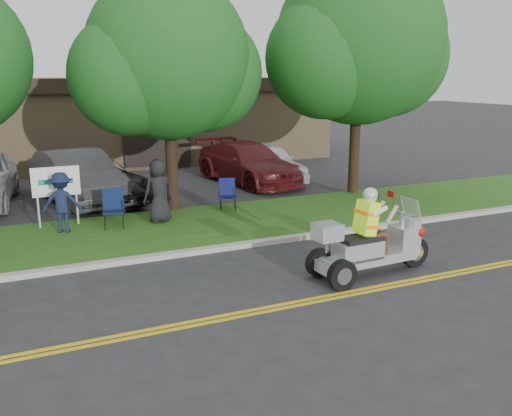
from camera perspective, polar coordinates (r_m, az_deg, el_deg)
name	(u,v)px	position (r m, az deg, el deg)	size (l,w,h in m)	color
ground	(252,300)	(10.43, -0.41, -9.67)	(120.00, 120.00, 0.00)	#28282B
centerline_near	(265,312)	(9.95, 0.97, -10.85)	(60.00, 0.10, 0.01)	gold
centerline_far	(261,308)	(10.08, 0.58, -10.51)	(60.00, 0.10, 0.01)	gold
curb	(201,251)	(13.08, -5.84, -4.49)	(60.00, 0.25, 0.12)	#A8A89E
grass_verge	(176,228)	(15.05, -8.45, -2.12)	(60.00, 4.00, 0.10)	#244C14
commercial_building	(137,118)	(28.42, -12.44, 9.24)	(18.00, 8.20, 4.00)	#9E7F5B
tree_mid	(169,65)	(16.58, -9.10, 14.65)	(5.88, 4.80, 7.05)	#332114
tree_right	(360,48)	(19.21, 10.87, 16.23)	(6.86, 5.60, 8.07)	#332114
business_sign	(56,185)	(15.65, -20.31, 2.31)	(1.25, 0.06, 1.75)	silver
trike_scooter	(369,246)	(11.64, 11.81, -3.89)	(2.94, 1.00, 1.93)	black
lawn_chair_a	(227,192)	(16.71, -3.04, 1.69)	(0.62, 0.63, 0.95)	black
lawn_chair_b	(113,206)	(15.24, -14.80, 0.25)	(0.64, 0.66, 1.04)	black
spectator_chair_a	(62,202)	(15.07, -19.75, 0.56)	(1.03, 0.59, 1.60)	#161D3D
spectator_chair_b	(159,191)	(15.38, -10.20, 1.79)	(0.87, 0.57, 1.79)	black
parked_car_left	(78,177)	(18.91, -18.25, 3.15)	(1.83, 5.26, 1.73)	#2F2F32
parked_car_mid	(97,181)	(18.94, -16.42, 2.79)	(2.34, 5.07, 1.41)	black
parked_car_right	(248,163)	(21.31, -0.82, 4.77)	(2.20, 5.41, 1.57)	#531315
parked_car_far_right	(267,162)	(21.79, 1.22, 4.87)	(1.76, 4.39, 1.49)	silver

